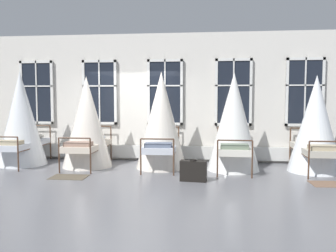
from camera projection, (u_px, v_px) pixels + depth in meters
ground at (122, 169)px, 9.07m from camera, size 26.16×26.16×0.00m
back_wall_with_windows at (133, 98)px, 10.30m from camera, size 14.08×0.10×3.54m
window_bank at (132, 122)px, 10.23m from camera, size 10.31×0.10×2.75m
cot_second at (21, 120)px, 9.59m from camera, size 1.28×1.85×2.46m
cot_third at (87, 123)px, 9.33m from camera, size 1.28×1.85×2.31m
cot_fourth at (161, 122)px, 9.15m from camera, size 1.28×1.87×2.41m
cot_fifth at (234, 123)px, 8.88m from camera, size 1.28×1.86×2.38m
cot_sixth at (316, 125)px, 8.70m from camera, size 1.28×1.85×2.31m
rug_third at (69, 177)px, 8.13m from camera, size 0.81×0.57×0.01m
rug_sixth at (331, 184)px, 7.48m from camera, size 0.83×0.60×0.01m
suitcase_dark at (193, 171)px, 7.74m from camera, size 0.58×0.27×0.47m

